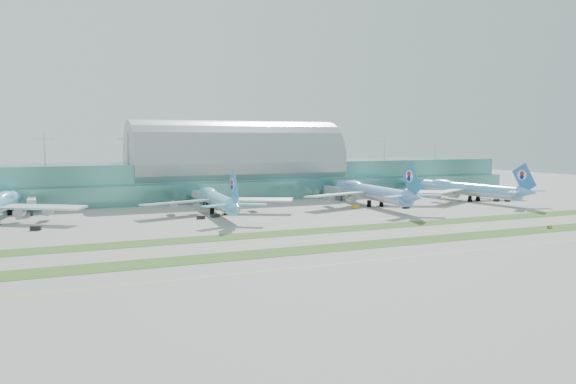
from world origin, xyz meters
name	(u,v)px	position (x,y,z in m)	size (l,w,h in m)	color
ground	(348,230)	(0.00, 0.00, 0.00)	(700.00, 700.00, 0.00)	gray
terminal	(236,172)	(0.01, 128.79, 14.23)	(340.00, 69.10, 36.00)	#3D7A75
grass_strip_near	(392,242)	(0.00, -28.00, 0.04)	(420.00, 12.00, 0.08)	#2D591E
grass_strip_far	(346,229)	(0.00, 2.00, 0.04)	(420.00, 12.00, 0.08)	#2D591E
taxiline_a	(432,254)	(0.00, -48.00, 0.01)	(420.00, 0.35, 0.01)	yellow
taxiline_b	(369,236)	(0.00, -14.00, 0.01)	(420.00, 0.35, 0.01)	yellow
taxiline_c	(326,223)	(0.00, 18.00, 0.01)	(420.00, 0.35, 0.01)	yellow
taxiline_d	(302,216)	(0.00, 40.00, 0.01)	(420.00, 0.35, 0.01)	yellow
airliner_b	(217,199)	(-31.18, 61.90, 6.51)	(67.31, 76.70, 21.10)	#6DCAF1
airliner_c	(371,191)	(46.81, 60.33, 7.16)	(74.15, 84.42, 23.22)	#679EE4
airliner_d	(468,188)	(106.46, 59.39, 6.61)	(68.02, 77.76, 21.41)	#66B2E0
gse_b	(36,228)	(-104.01, 43.49, 0.84)	(3.60, 1.76, 1.67)	black
gse_c	(201,217)	(-42.05, 48.22, 0.73)	(3.44, 1.51, 1.46)	black
gse_d	(215,216)	(-35.26, 50.82, 0.67)	(3.63, 1.85, 1.34)	black
gse_e	(355,207)	(33.47, 52.58, 0.76)	(3.45, 1.93, 1.53)	#C4900B
gse_f	(406,207)	(56.33, 44.14, 0.74)	(3.33, 1.82, 1.48)	black
gse_g	(496,200)	(118.39, 50.63, 0.68)	(3.14, 1.79, 1.36)	black
gse_h	(507,200)	(122.81, 47.51, 0.73)	(3.24, 1.44, 1.45)	black
taxiway_sign_east	(550,227)	(69.18, -27.15, 0.51)	(2.45, 0.63, 1.03)	black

